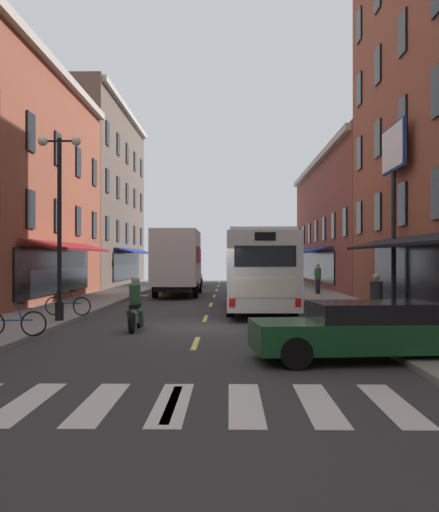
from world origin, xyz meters
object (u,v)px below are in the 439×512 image
at_px(billboard_sign, 394,168).
at_px(bicycle_near, 68,305).
at_px(motorcycle_rider, 136,307).
at_px(sedan_mid, 188,278).
at_px(pedestrian_mid, 376,301).
at_px(street_lamp_twin, 59,219).
at_px(transit_bus, 258,269).
at_px(bicycle_mid, 13,323).
at_px(pedestrian_near, 318,278).
at_px(box_truck, 178,262).
at_px(sedan_near, 367,330).

xyz_separation_m(billboard_sign, bicycle_near, (-11.94, -1.40, -5.06)).
bearing_deg(motorcycle_rider, sedan_mid, 90.55).
bearing_deg(bicycle_near, pedestrian_mid, -21.92).
bearing_deg(street_lamp_twin, motorcycle_rider, -30.87).
relative_size(transit_bus, street_lamp_twin, 1.91).
bearing_deg(transit_bus, sedan_mid, 102.11).
relative_size(sedan_mid, bicycle_near, 2.56).
xyz_separation_m(bicycle_mid, street_lamp_twin, (0.05, 4.18, 2.96)).
relative_size(sedan_mid, pedestrian_near, 2.52).
relative_size(sedan_mid, bicycle_mid, 2.56).
distance_m(transit_bus, pedestrian_near, 9.72).
bearing_deg(pedestrian_mid, pedestrian_near, -116.67).
height_order(transit_bus, bicycle_near, transit_bus).
relative_size(billboard_sign, pedestrian_mid, 4.41).
bearing_deg(billboard_sign, pedestrian_mid, -109.79).
height_order(billboard_sign, pedestrian_mid, billboard_sign).
distance_m(box_truck, sedan_near, 22.97).
distance_m(box_truck, bicycle_mid, 19.65).
distance_m(box_truck, motorcycle_rider, 16.93).
bearing_deg(bicycle_mid, billboard_sign, 31.79).
bearing_deg(pedestrian_mid, bicycle_mid, -13.04).
xyz_separation_m(transit_bus, motorcycle_rider, (-4.04, -7.80, -1.00)).
bearing_deg(sedan_mid, bicycle_near, -96.22).
bearing_deg(box_truck, transit_bus, -65.35).
relative_size(sedan_near, bicycle_mid, 2.89).
relative_size(pedestrian_near, street_lamp_twin, 0.29).
relative_size(sedan_near, street_lamp_twin, 0.81).
relative_size(sedan_near, bicycle_near, 2.89).
height_order(billboard_sign, street_lamp_twin, billboard_sign).
height_order(motorcycle_rider, bicycle_near, motorcycle_rider).
bearing_deg(billboard_sign, street_lamp_twin, -165.05).
xyz_separation_m(sedan_near, pedestrian_mid, (1.32, 4.66, 0.30)).
xyz_separation_m(sedan_near, bicycle_mid, (-8.54, 2.76, -0.15)).
xyz_separation_m(bicycle_near, bicycle_mid, (0.13, -5.92, 0.00)).
height_order(bicycle_near, pedestrian_mid, pedestrian_mid).
xyz_separation_m(sedan_mid, pedestrian_near, (8.14, -11.18, 0.36)).
bearing_deg(bicycle_mid, transit_bus, 56.46).
relative_size(billboard_sign, bicycle_mid, 4.15).
distance_m(sedan_mid, motorcycle_rider, 27.88).
bearing_deg(billboard_sign, pedestrian_near, 95.41).
height_order(motorcycle_rider, pedestrian_mid, pedestrian_mid).
bearing_deg(sedan_near, motorcycle_rider, 137.32).
distance_m(sedan_mid, street_lamp_twin, 26.50).
xyz_separation_m(pedestrian_near, pedestrian_mid, (-0.82, -17.33, -0.10)).
distance_m(bicycle_mid, pedestrian_near, 22.00).
bearing_deg(pedestrian_near, transit_bus, 59.60).
bearing_deg(transit_bus, bicycle_near, -147.73).
bearing_deg(street_lamp_twin, billboard_sign, 14.95).
bearing_deg(street_lamp_twin, box_truck, 80.21).
height_order(box_truck, bicycle_near, box_truck).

